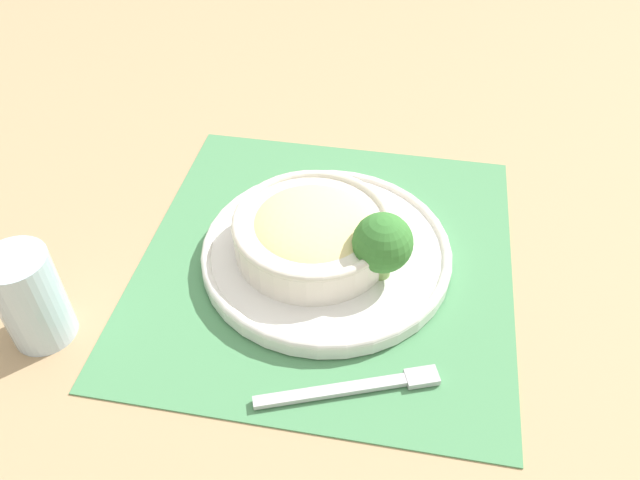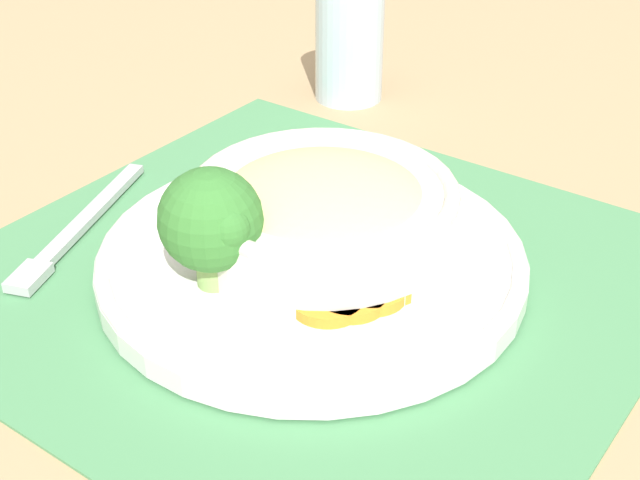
# 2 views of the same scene
# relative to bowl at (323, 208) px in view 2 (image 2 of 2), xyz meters

# --- Properties ---
(ground_plane) EXTENTS (4.00, 4.00, 0.00)m
(ground_plane) POSITION_rel_bowl_xyz_m (-0.00, 0.02, -0.05)
(ground_plane) COLOR tan
(placemat) EXTENTS (0.49, 0.48, 0.00)m
(placemat) POSITION_rel_bowl_xyz_m (-0.00, 0.02, -0.04)
(placemat) COLOR #4C8C59
(placemat) RESTS_ON ground_plane
(plate) EXTENTS (0.29, 0.29, 0.02)m
(plate) POSITION_rel_bowl_xyz_m (-0.00, 0.02, -0.03)
(plate) COLOR white
(plate) RESTS_ON placemat
(bowl) EXTENTS (0.18, 0.18, 0.05)m
(bowl) POSITION_rel_bowl_xyz_m (0.00, 0.00, 0.00)
(bowl) COLOR silver
(bowl) RESTS_ON plate
(broccoli_floret) EXTENTS (0.07, 0.07, 0.08)m
(broccoli_floret) POSITION_rel_bowl_xyz_m (0.03, 0.08, 0.02)
(broccoli_floret) COLOR #84AD5B
(broccoli_floret) RESTS_ON plate
(carrot_slice_near) EXTENTS (0.05, 0.05, 0.01)m
(carrot_slice_near) POSITION_rel_bowl_xyz_m (-0.04, 0.06, -0.02)
(carrot_slice_near) COLOR orange
(carrot_slice_near) RESTS_ON plate
(carrot_slice_middle) EXTENTS (0.05, 0.05, 0.01)m
(carrot_slice_middle) POSITION_rel_bowl_xyz_m (-0.05, 0.05, -0.02)
(carrot_slice_middle) COLOR orange
(carrot_slice_middle) RESTS_ON plate
(carrot_slice_far) EXTENTS (0.05, 0.05, 0.01)m
(carrot_slice_far) POSITION_rel_bowl_xyz_m (-0.06, 0.04, -0.02)
(carrot_slice_far) COLOR orange
(carrot_slice_far) RESTS_ON plate
(carrot_slice_extra) EXTENTS (0.05, 0.05, 0.01)m
(carrot_slice_extra) POSITION_rel_bowl_xyz_m (-0.06, 0.03, -0.02)
(carrot_slice_extra) COLOR orange
(carrot_slice_extra) RESTS_ON plate
(water_glass) EXTENTS (0.07, 0.07, 0.11)m
(water_glass) POSITION_rel_bowl_xyz_m (0.13, -0.27, 0.00)
(water_glass) COLOR silver
(water_glass) RESTS_ON ground_plane
(fork) EXTENTS (0.06, 0.18, 0.01)m
(fork) POSITION_rel_bowl_xyz_m (0.17, 0.07, -0.04)
(fork) COLOR #B7B7BC
(fork) RESTS_ON placemat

